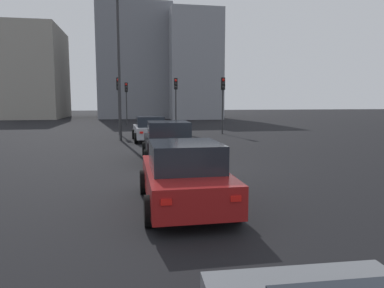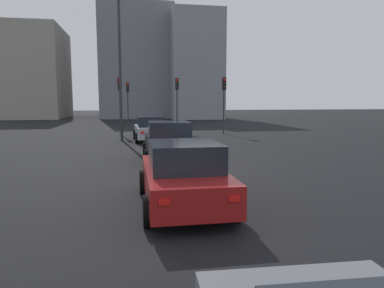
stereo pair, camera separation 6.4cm
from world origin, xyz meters
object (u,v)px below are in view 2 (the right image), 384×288
traffic_light_near_left (224,94)px  traffic_light_far_left (128,95)px  street_lamp_kerbside (120,59)px  traffic_light_far_right (177,93)px  car_silver_right_lead (151,129)px  car_black_right_second (169,142)px  traffic_light_near_right (120,94)px  car_red_right_third (184,176)px

traffic_light_near_left → traffic_light_far_left: size_ratio=1.00×
street_lamp_kerbside → traffic_light_far_right: bearing=-36.3°
car_silver_right_lead → car_black_right_second: size_ratio=1.02×
traffic_light_near_left → car_silver_right_lead: bearing=-57.7°
traffic_light_far_left → traffic_light_far_right: traffic_light_far_right is taller
car_black_right_second → traffic_light_near_left: traffic_light_near_left is taller
traffic_light_near_right → traffic_light_far_right: 4.90m
traffic_light_far_left → traffic_light_far_right: bearing=27.8°
traffic_light_near_right → traffic_light_near_left: bearing=83.9°
car_black_right_second → traffic_light_near_left: size_ratio=0.98×
traffic_light_near_right → street_lamp_kerbside: bearing=2.7°
car_red_right_third → traffic_light_far_left: traffic_light_far_left is taller
car_silver_right_lead → traffic_light_far_right: traffic_light_far_right is taller
car_silver_right_lead → car_red_right_third: 13.86m
car_red_right_third → traffic_light_near_left: bearing=-18.1°
traffic_light_far_left → traffic_light_near_right: bearing=-9.3°
car_red_right_third → traffic_light_near_left: 18.41m
traffic_light_near_right → street_lamp_kerbside: street_lamp_kerbside is taller
traffic_light_near_left → street_lamp_kerbside: 8.27m
car_black_right_second → traffic_light_near_left: (10.90, -5.30, 2.23)m
traffic_light_near_left → car_red_right_third: bearing=-17.5°
car_silver_right_lead → street_lamp_kerbside: bearing=71.7°
traffic_light_near_left → traffic_light_far_right: traffic_light_far_right is taller
car_black_right_second → traffic_light_far_left: size_ratio=0.97×
car_silver_right_lead → car_red_right_third: size_ratio=1.03×
car_black_right_second → traffic_light_near_left: bearing=-25.3°
traffic_light_far_right → car_red_right_third: bearing=-1.3°
traffic_light_near_right → street_lamp_kerbside: (-3.82, -0.17, 2.06)m
traffic_light_near_left → traffic_light_near_right: (0.83, 7.62, -0.02)m
traffic_light_far_left → traffic_light_far_right: size_ratio=0.98×
car_black_right_second → traffic_light_near_right: size_ratio=0.99×
car_black_right_second → street_lamp_kerbside: size_ratio=0.47×
car_red_right_third → traffic_light_near_right: size_ratio=0.98×
car_silver_right_lead → traffic_light_near_left: size_ratio=1.00×
traffic_light_near_left → street_lamp_kerbside: size_ratio=0.48×
traffic_light_near_left → traffic_light_far_left: 11.33m
car_black_right_second → traffic_light_far_left: traffic_light_far_left is taller
car_silver_right_lead → traffic_light_near_right: size_ratio=1.01×
car_silver_right_lead → car_black_right_second: car_black_right_second is taller
car_silver_right_lead → traffic_light_near_left: (3.51, -5.65, 2.27)m
traffic_light_near_left → traffic_light_far_right: 4.24m
car_red_right_third → street_lamp_kerbside: (14.38, 1.80, 4.31)m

